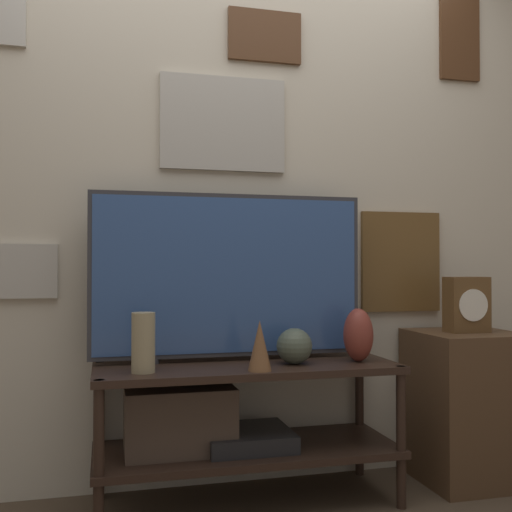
{
  "coord_description": "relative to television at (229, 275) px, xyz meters",
  "views": [
    {
      "loc": [
        -0.58,
        -2.17,
        0.99
      ],
      "look_at": [
        0.04,
        0.28,
        1.03
      ],
      "focal_mm": 42.0,
      "sensor_mm": 36.0,
      "label": 1
    }
  ],
  "objects": [
    {
      "name": "vase_urn_stoneware",
      "position": [
        0.53,
        -0.15,
        -0.26
      ],
      "size": [
        0.13,
        0.14,
        0.23
      ],
      "color": "brown",
      "rests_on": "media_console"
    },
    {
      "name": "wall_back",
      "position": [
        0.06,
        0.18,
        0.41
      ],
      "size": [
        6.4,
        0.08,
        2.7
      ],
      "color": "beige",
      "rests_on": "ground_plane"
    },
    {
      "name": "television",
      "position": [
        0.0,
        0.0,
        0.0
      ],
      "size": [
        1.19,
        0.05,
        0.72
      ],
      "color": "#333338",
      "rests_on": "media_console"
    },
    {
      "name": "media_console",
      "position": [
        -0.05,
        -0.1,
        -0.59
      ],
      "size": [
        1.26,
        0.47,
        0.58
      ],
      "color": "black",
      "rests_on": "ground_plane"
    },
    {
      "name": "side_table",
      "position": [
        1.1,
        -0.09,
        -0.61
      ],
      "size": [
        0.46,
        0.45,
        0.68
      ],
      "color": "#513823",
      "rests_on": "ground_plane"
    },
    {
      "name": "vase_round_glass",
      "position": [
        0.25,
        -0.15,
        -0.3
      ],
      "size": [
        0.15,
        0.15,
        0.15
      ],
      "color": "#4C5647",
      "rests_on": "media_console"
    },
    {
      "name": "vase_tall_ceramic",
      "position": [
        -0.38,
        -0.2,
        -0.26
      ],
      "size": [
        0.09,
        0.09,
        0.23
      ],
      "color": "tan",
      "rests_on": "media_console"
    },
    {
      "name": "mantel_clock",
      "position": [
        1.1,
        -0.1,
        -0.14
      ],
      "size": [
        0.19,
        0.11,
        0.26
      ],
      "color": "brown",
      "rests_on": "side_table"
    },
    {
      "name": "vase_slim_bronze",
      "position": [
        0.07,
        -0.27,
        -0.27
      ],
      "size": [
        0.09,
        0.09,
        0.2
      ],
      "color": "brown",
      "rests_on": "media_console"
    }
  ]
}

